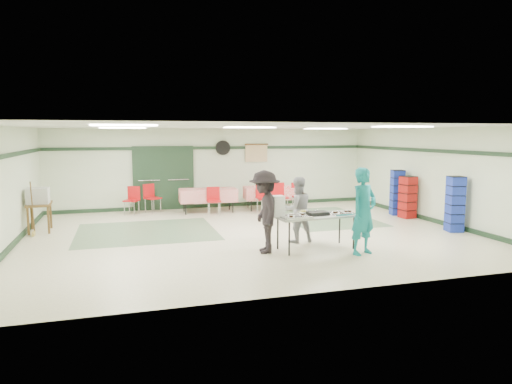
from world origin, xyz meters
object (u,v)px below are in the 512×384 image
object	(u,v)px
serving_table	(316,217)
volunteer_grey	(297,210)
volunteer_teal	(364,211)
volunteer_dark	(265,212)
crate_stack_blue_b	(455,204)
broom	(32,208)
chair_loose_b	(133,197)
crate_stack_red	(408,197)
printer_table	(39,207)
dining_table_b	(208,195)
chair_a	(279,194)
crate_stack_blue_a	(397,193)
chair_c	(299,194)
dining_table_a	(273,192)
chair_d	(214,198)
chair_loose_a	(151,195)
office_printer	(38,196)
chair_b	(263,195)

from	to	relation	value
serving_table	volunteer_grey	world-z (taller)	volunteer_grey
volunteer_teal	volunteer_dark	world-z (taller)	volunteer_teal
crate_stack_blue_b	broom	xyz separation A→B (m)	(-10.38, 2.62, -0.03)
chair_loose_b	broom	xyz separation A→B (m)	(-2.46, -2.42, 0.16)
crate_stack_red	printer_table	xyz separation A→B (m)	(-10.30, 1.06, 0.01)
dining_table_b	chair_a	bearing A→B (deg)	-11.61
volunteer_dark	crate_stack_blue_a	bearing A→B (deg)	130.22
chair_c	crate_stack_red	world-z (taller)	crate_stack_red
dining_table_a	chair_loose_b	xyz separation A→B (m)	(-4.55, 0.28, -0.03)
printer_table	chair_d	bearing A→B (deg)	9.68
serving_table	printer_table	xyz separation A→B (m)	(-6.13, 3.71, -0.07)
broom	dining_table_b	bearing A→B (deg)	15.46
volunteer_grey	broom	xyz separation A→B (m)	(-6.06, 2.50, -0.07)
dining_table_b	printer_table	world-z (taller)	dining_table_b
dining_table_a	chair_c	world-z (taller)	chair_c
serving_table	volunteer_dark	distance (m)	1.18
chair_a	printer_table	distance (m)	7.07
chair_loose_a	office_printer	world-z (taller)	office_printer
serving_table	chair_loose_a	bearing A→B (deg)	113.75
serving_table	volunteer_grey	bearing A→B (deg)	96.42
office_printer	crate_stack_blue_b	bearing A→B (deg)	-17.01
dining_table_a	chair_c	distance (m)	0.91
printer_table	volunteer_grey	bearing A→B (deg)	-29.79
chair_c	chair_loose_b	xyz separation A→B (m)	(-5.27, 0.84, -0.03)
printer_table	broom	xyz separation A→B (m)	(-0.08, -0.46, 0.06)
chair_a	crate_stack_blue_b	xyz separation A→B (m)	(3.32, -4.21, 0.15)
chair_b	printer_table	bearing A→B (deg)	-177.18
volunteer_teal	crate_stack_blue_b	world-z (taller)	volunteer_teal
volunteer_teal	office_printer	size ratio (longest dim) A/B	3.57
volunteer_grey	crate_stack_blue_b	world-z (taller)	volunteer_grey
chair_d	crate_stack_blue_b	bearing A→B (deg)	-32.34
dining_table_a	chair_d	distance (m)	2.21
dining_table_b	office_printer	size ratio (longest dim) A/B	3.60
chair_c	volunteer_grey	bearing A→B (deg)	-112.20
chair_loose_b	printer_table	xyz separation A→B (m)	(-2.38, -1.96, 0.10)
volunteer_grey	crate_stack_red	distance (m)	4.73
volunteer_grey	chair_b	world-z (taller)	volunteer_grey
chair_loose_b	crate_stack_blue_a	xyz separation A→B (m)	(7.92, -2.46, 0.17)
crate_stack_blue_a	crate_stack_red	world-z (taller)	crate_stack_blue_a
serving_table	chair_c	bearing A→B (deg)	67.85
chair_loose_b	chair_d	bearing A→B (deg)	8.16
chair_a	chair_d	world-z (taller)	chair_a
volunteer_teal	crate_stack_red	size ratio (longest dim) A/B	1.44
volunteer_teal	printer_table	size ratio (longest dim) A/B	1.97
dining_table_a	printer_table	xyz separation A→B (m)	(-6.94, -1.68, 0.07)
dining_table_a	chair_loose_a	world-z (taller)	chair_loose_a
chair_d	volunteer_grey	bearing A→B (deg)	-68.90
volunteer_dark	chair_b	bearing A→B (deg)	172.53
dining_table_a	crate_stack_blue_b	xyz separation A→B (m)	(3.36, -4.77, 0.15)
chair_c	chair_a	bearing A→B (deg)	-179.97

